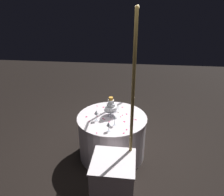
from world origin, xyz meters
TOP-DOWN VIEW (x-y plane):
  - ground_plane at (0.00, 0.00)m, footprint 12.00×12.00m
  - decorative_arch at (-0.00, 0.33)m, footprint 1.81×0.06m
  - main_table at (0.00, 0.00)m, footprint 1.13×1.13m
  - side_table at (1.08, 0.14)m, footprint 0.50×0.50m
  - tiered_cake at (-0.04, -0.02)m, footprint 0.22×0.22m
  - wine_glass_0 at (0.41, -0.00)m, footprint 0.06×0.06m
  - wine_glass_1 at (0.24, 0.07)m, footprint 0.06×0.06m
  - wine_glass_2 at (0.14, -0.23)m, footprint 0.06×0.06m
  - cake_knife at (-0.27, 0.08)m, footprint 0.30×0.05m
  - rose_petal_0 at (0.05, -0.41)m, footprint 0.05×0.04m
  - rose_petal_1 at (0.19, -0.34)m, footprint 0.03×0.03m
  - rose_petal_2 at (-0.07, -0.29)m, footprint 0.04×0.03m
  - rose_petal_3 at (0.35, 0.25)m, footprint 0.04×0.03m
  - rose_petal_4 at (-0.32, -0.19)m, footprint 0.04×0.05m
  - rose_petal_5 at (-0.11, 0.23)m, footprint 0.04×0.04m
  - rose_petal_6 at (-0.07, 0.16)m, footprint 0.04×0.03m
  - rose_petal_7 at (0.04, -0.41)m, footprint 0.03×0.02m
  - rose_petal_8 at (-0.01, 0.14)m, footprint 0.03×0.02m
  - rose_petal_9 at (0.16, -0.02)m, footprint 0.03×0.03m
  - rose_petal_10 at (0.02, -0.24)m, footprint 0.04×0.03m
  - rose_petal_11 at (0.11, -0.11)m, footprint 0.02×0.03m
  - rose_petal_12 at (0.05, 0.38)m, footprint 0.04×0.05m
  - rose_petal_13 at (0.49, -0.16)m, footprint 0.03×0.02m
  - rose_petal_14 at (-0.35, 0.14)m, footprint 0.04×0.04m
  - rose_petal_15 at (0.13, 0.21)m, footprint 0.05×0.04m
  - rose_petal_16 at (0.45, 0.22)m, footprint 0.04×0.04m
  - rose_petal_17 at (-0.35, -0.31)m, footprint 0.03×0.04m
  - rose_petal_18 at (0.04, 0.34)m, footprint 0.03×0.04m
  - rose_petal_19 at (0.07, -0.14)m, footprint 0.04×0.04m

SIDE VIEW (x-z plane):
  - ground_plane at x=0.00m, z-range 0.00..0.00m
  - main_table at x=0.00m, z-range 0.00..0.74m
  - side_table at x=1.08m, z-range 0.00..0.80m
  - rose_petal_0 at x=0.05m, z-range 0.74..0.75m
  - rose_petal_1 at x=0.19m, z-range 0.74..0.75m
  - rose_petal_2 at x=-0.07m, z-range 0.74..0.75m
  - rose_petal_3 at x=0.35m, z-range 0.74..0.75m
  - rose_petal_4 at x=-0.32m, z-range 0.74..0.75m
  - rose_petal_5 at x=-0.11m, z-range 0.74..0.75m
  - rose_petal_6 at x=-0.07m, z-range 0.74..0.75m
  - rose_petal_7 at x=0.04m, z-range 0.74..0.75m
  - rose_petal_8 at x=-0.01m, z-range 0.74..0.75m
  - rose_petal_9 at x=0.16m, z-range 0.74..0.75m
  - rose_petal_10 at x=0.02m, z-range 0.74..0.75m
  - rose_petal_11 at x=0.11m, z-range 0.74..0.75m
  - rose_petal_12 at x=0.05m, z-range 0.74..0.75m
  - rose_petal_13 at x=0.49m, z-range 0.74..0.75m
  - rose_petal_14 at x=-0.35m, z-range 0.74..0.75m
  - rose_petal_15 at x=0.13m, z-range 0.74..0.75m
  - rose_petal_16 at x=0.45m, z-range 0.74..0.75m
  - rose_petal_17 at x=-0.35m, z-range 0.74..0.75m
  - rose_petal_18 at x=0.04m, z-range 0.74..0.75m
  - rose_petal_19 at x=0.07m, z-range 0.74..0.75m
  - cake_knife at x=-0.27m, z-range 0.74..0.75m
  - wine_glass_0 at x=0.41m, z-range 0.78..0.93m
  - wine_glass_1 at x=0.24m, z-range 0.79..0.95m
  - wine_glass_2 at x=0.14m, z-range 0.79..0.97m
  - tiered_cake at x=-0.04m, z-range 0.74..1.07m
  - decorative_arch at x=0.00m, z-range 0.31..2.71m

